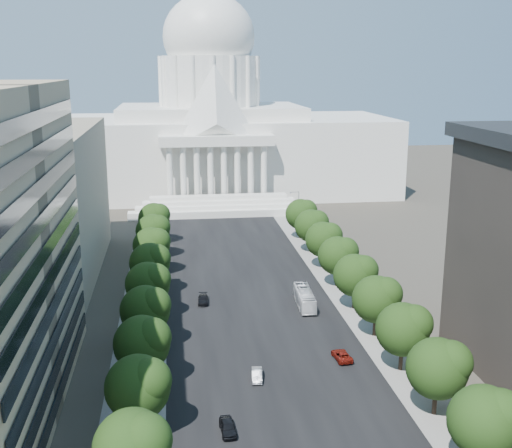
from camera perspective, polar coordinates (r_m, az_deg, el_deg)
name	(u,v)px	position (r m, az deg, el deg)	size (l,w,h in m)	color
road_asphalt	(242,280)	(129.73, -1.26, -4.99)	(30.00, 260.00, 0.01)	black
sidewalk_left	(147,284)	(129.17, -9.70, -5.27)	(8.00, 260.00, 0.02)	gray
sidewalk_right	(334,276)	(133.02, 6.93, -4.60)	(8.00, 260.00, 0.02)	gray
capitol	(211,133)	(218.42, -4.05, 8.11)	(120.00, 56.00, 73.00)	white
office_block_left_far	(0,203)	(139.15, -21.84, 1.71)	(38.00, 52.00, 30.00)	gray
tree_l_b	(135,446)	(66.34, -10.70, -18.79)	(7.79, 7.60, 9.97)	#33261C
tree_l_c	(140,386)	(76.71, -10.24, -13.96)	(7.79, 7.60, 9.97)	#33261C
tree_l_d	(144,342)	(87.50, -9.90, -10.30)	(7.79, 7.60, 9.97)	#33261C
tree_l_e	(147,309)	(98.57, -9.65, -7.45)	(7.79, 7.60, 9.97)	#33261C
tree_l_f	(149,283)	(109.83, -9.45, -5.18)	(7.79, 7.60, 9.97)	#33261C
tree_l_g	(151,262)	(121.24, -9.29, -3.33)	(7.79, 7.60, 9.97)	#33261C
tree_l_h	(153,244)	(132.75, -9.15, -1.81)	(7.79, 7.60, 9.97)	#33261C
tree_l_i	(154,230)	(144.34, -9.04, -0.52)	(7.79, 7.60, 9.97)	#33261C
tree_l_j	(155,218)	(155.99, -8.95, 0.57)	(7.79, 7.60, 9.97)	#33261C
tree_r_b	(488,419)	(73.36, 19.92, -16.01)	(7.79, 7.60, 9.97)	#33261C
tree_r_c	(441,367)	(82.86, 16.09, -12.10)	(7.79, 7.60, 9.97)	#33261C
tree_r_d	(406,328)	(92.93, 13.15, -8.98)	(7.79, 7.60, 9.97)	#33261C
tree_r_e	(378,298)	(103.42, 10.83, -6.46)	(7.79, 7.60, 9.97)	#33261C
tree_r_f	(357,274)	(114.21, 8.96, -4.41)	(7.79, 7.60, 9.97)	#33261C
tree_r_g	(339,254)	(125.22, 7.42, -2.71)	(7.79, 7.60, 9.97)	#33261C
tree_r_h	(325,238)	(136.39, 6.14, -1.28)	(7.79, 7.60, 9.97)	#33261C
tree_r_i	(313,225)	(147.70, 5.05, -0.07)	(7.79, 7.60, 9.97)	#33261C
tree_r_j	(302,213)	(159.10, 4.12, 0.97)	(7.79, 7.60, 9.97)	#33261C
streetlight_b	(455,374)	(83.09, 17.30, -12.60)	(2.61, 0.44, 9.00)	gray
streetlight_c	(387,301)	(104.30, 11.60, -6.69)	(2.61, 0.44, 9.00)	gray
streetlight_d	(345,256)	(126.90, 7.96, -2.80)	(2.61, 0.44, 9.00)	gray
streetlight_e	(317,225)	(150.26, 5.45, -0.08)	(2.61, 0.44, 9.00)	gray
streetlight_f	(297,203)	(174.08, 3.62, 1.89)	(2.61, 0.44, 9.00)	gray
car_dark_a	(228,427)	(79.06, -2.53, -17.58)	(1.76, 4.37, 1.49)	black
car_silver	(257,375)	(90.53, 0.08, -13.27)	(1.41, 4.05, 1.33)	#ACAEB4
car_red	(342,356)	(96.81, 7.63, -11.52)	(2.16, 4.69, 1.30)	maroon
car_dark_b	(203,300)	(117.58, -4.72, -6.72)	(1.87, 4.61, 1.34)	black
city_bus	(305,298)	(115.95, 4.34, -6.56)	(2.58, 11.03, 3.07)	white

